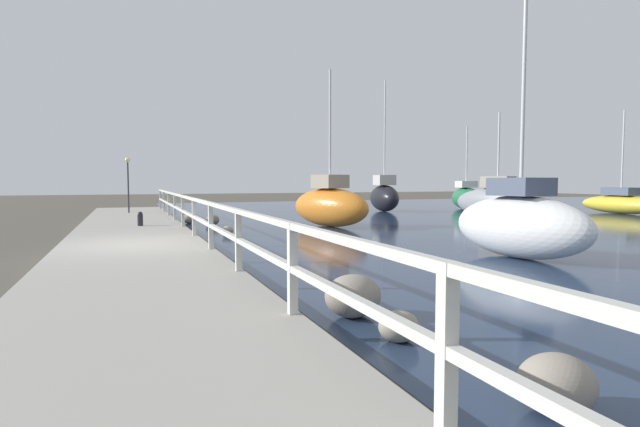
# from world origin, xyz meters

# --- Properties ---
(ground_plane) EXTENTS (120.00, 120.00, 0.00)m
(ground_plane) POSITION_xyz_m (0.00, 0.00, 0.00)
(ground_plane) COLOR #4C473D
(dock_walkway) EXTENTS (3.42, 36.00, 0.32)m
(dock_walkway) POSITION_xyz_m (0.00, 0.00, 0.16)
(dock_walkway) COLOR #9E998E
(dock_walkway) RESTS_ON ground
(railing) EXTENTS (0.10, 32.50, 1.06)m
(railing) POSITION_xyz_m (1.61, -0.00, 1.04)
(railing) COLOR beige
(railing) RESTS_ON dock_walkway
(boulder_water_edge) EXTENTS (0.64, 0.57, 0.48)m
(boulder_water_edge) POSITION_xyz_m (2.99, -9.83, 0.24)
(boulder_water_edge) COLOR gray
(boulder_water_edge) RESTS_ON ground
(boulder_downstream) EXTENTS (0.57, 0.51, 0.42)m
(boulder_downstream) POSITION_xyz_m (2.37, 9.29, 0.21)
(boulder_downstream) COLOR gray
(boulder_downstream) RESTS_ON ground
(boulder_near_dock) EXTENTS (0.78, 0.70, 0.58)m
(boulder_near_dock) POSITION_xyz_m (2.68, -6.71, 0.29)
(boulder_near_dock) COLOR gray
(boulder_near_dock) RESTS_ON ground
(boulder_mid_strip) EXTENTS (0.57, 0.51, 0.43)m
(boulder_mid_strip) POSITION_xyz_m (3.19, 8.17, 0.21)
(boulder_mid_strip) COLOR slate
(boulder_mid_strip) RESTS_ON ground
(boulder_upstream) EXTENTS (0.48, 0.43, 0.36)m
(boulder_upstream) POSITION_xyz_m (2.73, -7.84, 0.18)
(boulder_upstream) COLOR gray
(boulder_upstream) RESTS_ON ground
(boulder_far_strip) EXTENTS (0.40, 0.36, 0.30)m
(boulder_far_strip) POSITION_xyz_m (3.06, 4.25, 0.15)
(boulder_far_strip) COLOR gray
(boulder_far_strip) RESTS_ON ground
(mooring_bollard) EXTENTS (0.18, 0.18, 0.49)m
(mooring_bollard) POSITION_xyz_m (0.28, 5.23, 0.56)
(mooring_bollard) COLOR black
(mooring_bollard) RESTS_ON dock_walkway
(dock_lamp) EXTENTS (0.24, 0.24, 2.65)m
(dock_lamp) POSITION_xyz_m (-0.04, 12.86, 2.22)
(dock_lamp) COLOR #2D2D33
(dock_lamp) RESTS_ON dock_walkway
(sailboat_gray) EXTENTS (1.82, 5.13, 5.09)m
(sailboat_gray) POSITION_xyz_m (16.48, 6.45, 0.85)
(sailboat_gray) COLOR gray
(sailboat_gray) RESTS_ON water_surface
(sailboat_black) EXTENTS (2.18, 3.95, 7.80)m
(sailboat_black) POSITION_xyz_m (14.35, 13.83, 0.93)
(sailboat_black) COLOR black
(sailboat_black) RESTS_ON water_surface
(sailboat_green) EXTENTS (2.45, 3.79, 5.38)m
(sailboat_green) POSITION_xyz_m (20.52, 14.09, 0.79)
(sailboat_green) COLOR #236B42
(sailboat_green) RESTS_ON water_surface
(sailboat_yellow) EXTENTS (1.85, 5.23, 5.77)m
(sailboat_yellow) POSITION_xyz_m (25.69, 7.13, 0.60)
(sailboat_yellow) COLOR gold
(sailboat_yellow) RESTS_ON water_surface
(sailboat_white) EXTENTS (2.01, 3.91, 7.71)m
(sailboat_white) POSITION_xyz_m (8.59, -3.45, 0.83)
(sailboat_white) COLOR white
(sailboat_white) RESTS_ON water_surface
(sailboat_orange) EXTENTS (2.77, 4.44, 6.24)m
(sailboat_orange) POSITION_xyz_m (7.48, 5.75, 0.86)
(sailboat_orange) COLOR orange
(sailboat_orange) RESTS_ON water_surface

